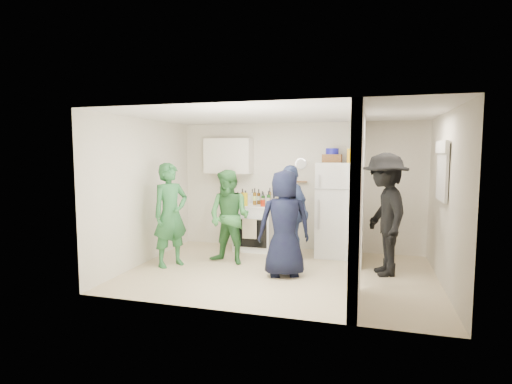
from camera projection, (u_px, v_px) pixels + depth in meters
floor at (279, 273)px, 6.39m from camera, size 4.80×4.80×0.00m
wall_back at (298, 186)px, 7.90m from camera, size 4.80×0.00×4.80m
wall_front at (248, 210)px, 4.64m from camera, size 4.80×0.00×4.80m
wall_left at (145, 191)px, 6.92m from camera, size 0.00×3.40×3.40m
wall_right at (446, 200)px, 5.62m from camera, size 0.00×3.40×3.40m
ceiling at (280, 115)px, 6.15m from camera, size 4.80×4.80×0.00m
partition_pier_back at (360, 191)px, 7.00m from camera, size 0.12×1.20×2.50m
partition_pier_front at (356, 207)px, 4.89m from camera, size 0.12×1.20×2.50m
partition_header at (360, 126)px, 5.84m from camera, size 0.12×1.00×0.40m
stove at (255, 227)px, 7.88m from camera, size 0.75×0.63×0.90m
upper_cabinet at (229, 156)px, 8.05m from camera, size 0.95×0.34×0.70m
fridge at (336, 210)px, 7.38m from camera, size 0.72×0.70×1.74m
wicker_basket at (332, 158)px, 7.36m from camera, size 0.35×0.25×0.15m
blue_bowl at (332, 151)px, 7.35m from camera, size 0.24×0.24×0.11m
yellow_cup_stack_top at (349, 156)px, 7.13m from camera, size 0.09×0.09×0.25m
wall_clock at (301, 164)px, 7.82m from camera, size 0.22×0.02×0.22m
spice_shelf at (298, 182)px, 7.84m from camera, size 0.35×0.08×0.03m
nook_window at (444, 171)px, 5.78m from camera, size 0.03×0.70×0.80m
nook_window_frame at (442, 171)px, 5.78m from camera, size 0.04×0.76×0.86m
nook_valance at (442, 147)px, 5.75m from camera, size 0.04×0.82×0.18m
yellow_cup_stack_stove at (245, 199)px, 7.65m from camera, size 0.09×0.09×0.25m
red_cup at (263, 203)px, 7.58m from camera, size 0.09×0.09×0.12m
person_green_left at (171, 215)px, 6.72m from camera, size 0.69×0.76×1.75m
person_green_center at (229, 217)px, 6.87m from camera, size 0.90×0.77×1.62m
person_denim at (290, 212)px, 7.15m from camera, size 0.99×1.00×1.70m
person_navy at (284, 223)px, 6.16m from camera, size 0.94×0.77×1.66m
person_nook at (385, 214)px, 6.23m from camera, size 0.98×1.37×1.92m
bottle_a at (242, 196)px, 8.03m from camera, size 0.07×0.07×0.30m
bottle_b at (245, 198)px, 7.80m from camera, size 0.08×0.08×0.28m
bottle_c at (252, 196)px, 7.98m from camera, size 0.06×0.06×0.30m
bottle_d at (255, 197)px, 7.78m from camera, size 0.07×0.07×0.33m
bottle_e at (262, 197)px, 7.95m from camera, size 0.07×0.07×0.25m
bottle_f at (263, 199)px, 7.81m from camera, size 0.08×0.08×0.24m
bottle_g at (270, 196)px, 7.89m from camera, size 0.06×0.06×0.33m
bottle_h at (238, 198)px, 7.81m from camera, size 0.06×0.06×0.26m
bottle_i at (259, 197)px, 7.90m from camera, size 0.06×0.06×0.30m
bottle_j at (269, 198)px, 7.64m from camera, size 0.07×0.07×0.29m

